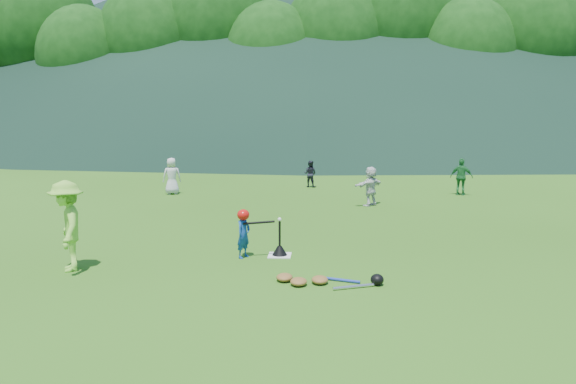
% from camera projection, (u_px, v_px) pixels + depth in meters
% --- Properties ---
extents(ground, '(120.00, 120.00, 0.00)m').
position_uv_depth(ground, '(280.00, 256.00, 11.13)').
color(ground, '#2C5814').
rests_on(ground, ground).
extents(home_plate, '(0.45, 0.45, 0.02)m').
position_uv_depth(home_plate, '(280.00, 255.00, 11.12)').
color(home_plate, silver).
rests_on(home_plate, ground).
extents(baseball, '(0.08, 0.08, 0.08)m').
position_uv_depth(baseball, '(280.00, 219.00, 11.01)').
color(baseball, white).
rests_on(baseball, batting_tee).
extents(batter_child, '(0.36, 0.41, 0.93)m').
position_uv_depth(batter_child, '(244.00, 234.00, 10.93)').
color(batter_child, navy).
rests_on(batter_child, ground).
extents(adult_coach, '(1.00, 1.22, 1.64)m').
position_uv_depth(adult_coach, '(67.00, 226.00, 10.03)').
color(adult_coach, '#85D03D').
rests_on(adult_coach, ground).
extents(fielder_a, '(0.69, 0.56, 1.24)m').
position_uv_depth(fielder_a, '(172.00, 176.00, 18.83)').
color(fielder_a, silver).
rests_on(fielder_a, ground).
extents(fielder_b, '(0.57, 0.50, 0.98)m').
position_uv_depth(fielder_b, '(310.00, 174.00, 20.51)').
color(fielder_b, black).
rests_on(fielder_b, ground).
extents(fielder_c, '(0.78, 0.54, 1.23)m').
position_uv_depth(fielder_c, '(461.00, 177.00, 18.62)').
color(fielder_c, '#227133').
rests_on(fielder_c, ground).
extents(fielder_d, '(1.02, 1.01, 1.17)m').
position_uv_depth(fielder_d, '(371.00, 186.00, 16.65)').
color(fielder_d, silver).
rests_on(fielder_d, ground).
extents(batting_tee, '(0.30, 0.30, 0.68)m').
position_uv_depth(batting_tee, '(280.00, 249.00, 11.11)').
color(batting_tee, black).
rests_on(batting_tee, home_plate).
extents(batter_gear, '(0.73, 0.26, 0.29)m').
position_uv_depth(batter_gear, '(245.00, 215.00, 10.88)').
color(batter_gear, red).
rests_on(batter_gear, ground).
extents(equipment_pile, '(1.80, 0.64, 0.19)m').
position_uv_depth(equipment_pile, '(320.00, 280.00, 9.37)').
color(equipment_pile, olive).
rests_on(equipment_pile, ground).
extents(outfield_fence, '(70.07, 0.08, 1.33)m').
position_uv_depth(outfield_fence, '(312.00, 139.00, 38.64)').
color(outfield_fence, gray).
rests_on(outfield_fence, ground).
extents(tree_line, '(70.04, 11.40, 14.82)m').
position_uv_depth(tree_line, '(317.00, 37.00, 43.23)').
color(tree_line, '#382314').
rests_on(tree_line, ground).
extents(distant_hills, '(155.00, 140.00, 32.00)m').
position_uv_depth(distant_hills, '(273.00, 30.00, 90.04)').
color(distant_hills, black).
rests_on(distant_hills, ground).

